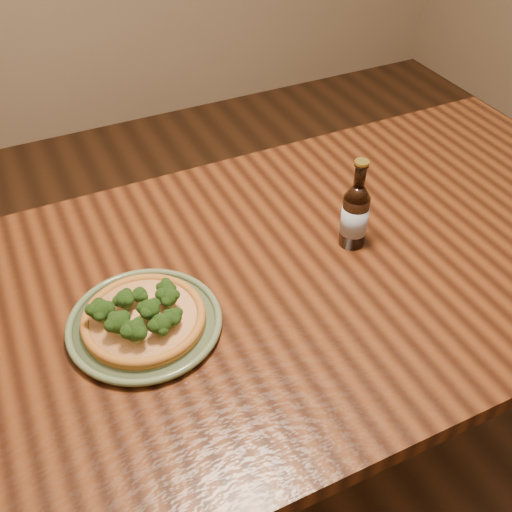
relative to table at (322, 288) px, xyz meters
name	(u,v)px	position (x,y,z in m)	size (l,w,h in m)	color
ground	(323,474)	(0.00, -0.10, -0.66)	(4.50, 4.50, 0.00)	#382111
table	(322,288)	(0.00, 0.00, 0.00)	(1.60, 0.90, 0.75)	#4C2510
plate	(145,323)	(-0.41, -0.03, 0.10)	(0.29, 0.29, 0.02)	#536646
pizza	(143,317)	(-0.41, -0.03, 0.12)	(0.23, 0.23, 0.07)	#A96A26
beer_bottle	(355,215)	(0.08, 0.02, 0.17)	(0.06, 0.06, 0.21)	black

